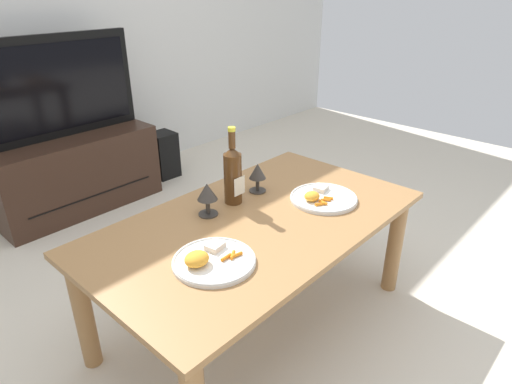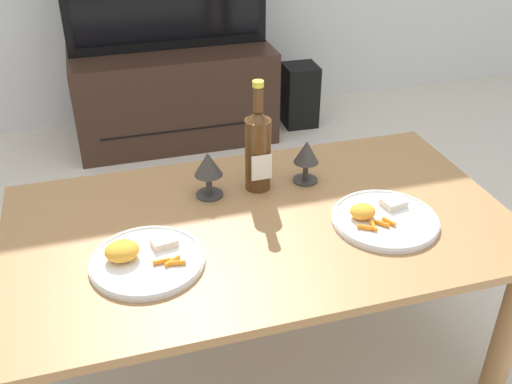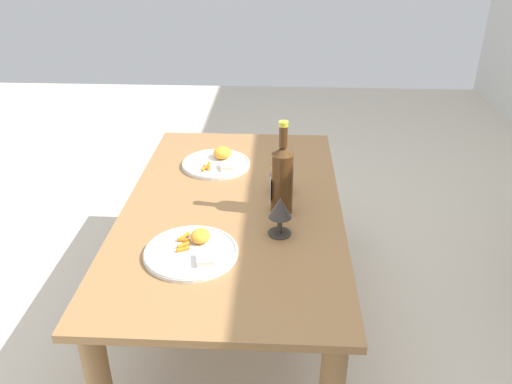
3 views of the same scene
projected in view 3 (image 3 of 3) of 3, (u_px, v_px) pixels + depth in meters
The scene contains 7 objects.
ground_plane at pixel (235, 316), 2.09m from camera, with size 6.40×6.40×0.00m, color beige.
dining_table at pixel (233, 224), 1.88m from camera, with size 1.35×0.77×0.52m.
wine_bottle at pixel (282, 177), 1.74m from camera, with size 0.08×0.08×0.33m.
goblet_left at pixel (281, 169), 1.89m from camera, with size 0.08×0.08×0.14m.
goblet_right at pixel (280, 210), 1.63m from camera, with size 0.07×0.07×0.13m.
dinner_plate_left at pixel (217, 162), 2.13m from camera, with size 0.28×0.28×0.06m.
dinner_plate_right at pixel (192, 251), 1.57m from camera, with size 0.29×0.29×0.05m.
Camera 3 is at (1.60, 0.16, 1.42)m, focal length 36.33 mm.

